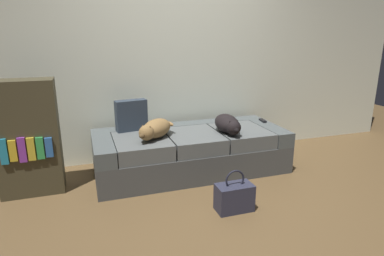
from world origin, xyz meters
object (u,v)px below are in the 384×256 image
(dog_tan, at_px, (155,129))
(tv_remote, at_px, (263,121))
(throw_pillow, at_px, (131,115))
(handbag, at_px, (234,197))
(couch, at_px, (191,151))
(dog_dark, at_px, (228,124))
(bookshelf, at_px, (28,138))

(dog_tan, bearing_deg, tv_remote, 9.45)
(throw_pillow, xyz_separation_m, handbag, (0.69, -1.21, -0.51))
(couch, xyz_separation_m, handbag, (0.08, -0.96, -0.10))
(dog_tan, height_order, dog_dark, same)
(tv_remote, distance_m, bookshelf, 2.59)
(dog_dark, xyz_separation_m, throw_pillow, (-0.97, 0.42, 0.07))
(bookshelf, bearing_deg, throw_pillow, 14.54)
(tv_remote, height_order, bookshelf, bookshelf)
(dog_dark, bearing_deg, bookshelf, 175.55)
(dog_tan, xyz_separation_m, bookshelf, (-1.19, 0.10, -0.01))
(couch, xyz_separation_m, bookshelf, (-1.62, -0.02, 0.32))
(dog_dark, relative_size, tv_remote, 3.73)
(tv_remote, bearing_deg, couch, -165.80)
(handbag, bearing_deg, throw_pillow, 119.72)
(couch, xyz_separation_m, tv_remote, (0.97, 0.12, 0.24))
(tv_remote, bearing_deg, dog_dark, -146.94)
(couch, bearing_deg, throw_pillow, 158.15)
(handbag, bearing_deg, dog_tan, 120.74)
(dog_dark, bearing_deg, couch, 154.78)
(dog_dark, bearing_deg, handbag, -109.90)
(dog_dark, xyz_separation_m, handbag, (-0.29, -0.79, -0.43))
(dog_tan, height_order, tv_remote, dog_tan)
(dog_dark, xyz_separation_m, tv_remote, (0.60, 0.29, -0.08))
(dog_dark, bearing_deg, throw_pillow, 156.86)
(tv_remote, bearing_deg, dog_tan, -163.16)
(couch, distance_m, throw_pillow, 0.77)
(handbag, bearing_deg, dog_dark, 70.10)
(dog_tan, relative_size, handbag, 1.26)
(throw_pillow, relative_size, handbag, 0.90)
(couch, height_order, throw_pillow, throw_pillow)
(throw_pillow, bearing_deg, dog_tan, -62.77)
(bookshelf, bearing_deg, dog_dark, -4.45)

